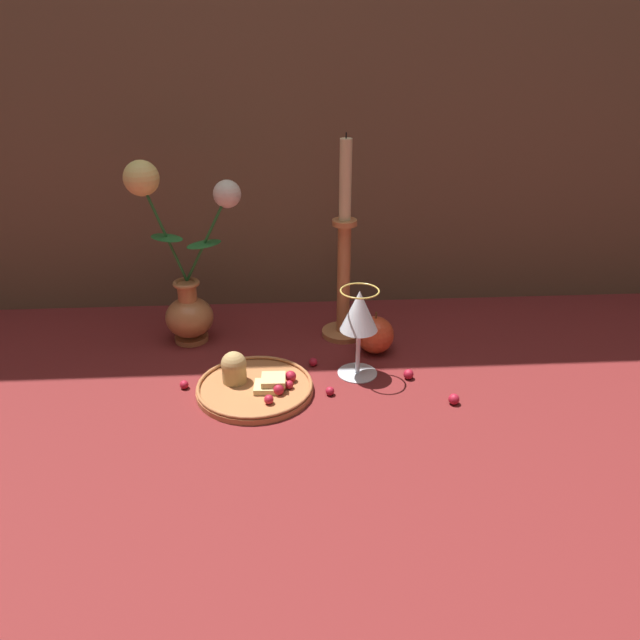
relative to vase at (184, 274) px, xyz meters
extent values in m
plane|color=maroon|center=(0.21, -0.13, -0.14)|extent=(2.40, 2.40, 0.00)
cylinder|color=#B77042|center=(0.00, 0.00, -0.13)|extent=(0.06, 0.06, 0.01)
ellipsoid|color=#B77042|center=(0.00, 0.00, -0.09)|extent=(0.09, 0.09, 0.08)
cylinder|color=#B77042|center=(0.00, 0.00, -0.04)|extent=(0.04, 0.04, 0.04)
torus|color=#B77042|center=(0.00, 0.00, -0.02)|extent=(0.05, 0.05, 0.01)
cylinder|color=#23662D|center=(-0.03, 0.00, 0.08)|extent=(0.07, 0.02, 0.20)
ellipsoid|color=#23662D|center=(-0.02, 0.00, 0.07)|extent=(0.08, 0.07, 0.00)
sphere|color=#EFD67A|center=(-0.06, 0.01, 0.18)|extent=(0.06, 0.06, 0.06)
cylinder|color=#23662D|center=(0.05, 0.00, 0.06)|extent=(0.09, 0.02, 0.17)
ellipsoid|color=#23662D|center=(0.04, 0.00, 0.06)|extent=(0.08, 0.08, 0.00)
sphere|color=silver|center=(0.09, 0.01, 0.15)|extent=(0.05, 0.05, 0.05)
cylinder|color=#B77042|center=(0.13, -0.20, -0.13)|extent=(0.20, 0.20, 0.01)
torus|color=#B77042|center=(0.13, -0.20, -0.12)|extent=(0.19, 0.19, 0.01)
cylinder|color=tan|center=(0.10, -0.18, -0.11)|extent=(0.04, 0.04, 0.03)
sphere|color=tan|center=(0.10, -0.18, -0.09)|extent=(0.04, 0.04, 0.04)
cube|color=#DBBC7A|center=(0.15, -0.21, -0.12)|extent=(0.04, 0.04, 0.01)
cube|color=#DBBC7A|center=(0.16, -0.20, -0.11)|extent=(0.04, 0.04, 0.01)
sphere|color=#AD192D|center=(0.16, -0.25, -0.12)|extent=(0.02, 0.02, 0.02)
sphere|color=#AD192D|center=(0.17, -0.22, -0.12)|extent=(0.02, 0.02, 0.02)
sphere|color=#AD192D|center=(0.19, -0.21, -0.12)|extent=(0.01, 0.01, 0.01)
sphere|color=#AD192D|center=(0.19, -0.18, -0.12)|extent=(0.02, 0.02, 0.02)
cylinder|color=silver|center=(0.31, -0.15, -0.13)|extent=(0.07, 0.07, 0.00)
cylinder|color=silver|center=(0.31, -0.15, -0.09)|extent=(0.01, 0.01, 0.08)
cone|color=silver|center=(0.31, -0.15, -0.01)|extent=(0.06, 0.06, 0.07)
cone|color=gold|center=(0.31, -0.15, -0.02)|extent=(0.06, 0.06, 0.05)
torus|color=gold|center=(0.31, -0.15, 0.02)|extent=(0.07, 0.07, 0.00)
cylinder|color=#B77042|center=(0.30, 0.00, -0.13)|extent=(0.08, 0.08, 0.01)
cylinder|color=#B77042|center=(0.30, 0.00, -0.02)|extent=(0.02, 0.02, 0.21)
cylinder|color=#B77042|center=(0.30, 0.00, 0.09)|extent=(0.05, 0.05, 0.01)
cylinder|color=beige|center=(0.30, 0.00, 0.17)|extent=(0.02, 0.02, 0.14)
cylinder|color=black|center=(0.30, 0.00, 0.25)|extent=(0.00, 0.00, 0.01)
sphere|color=#D14223|center=(0.35, -0.07, -0.10)|extent=(0.07, 0.07, 0.07)
cylinder|color=#4C3319|center=(0.35, -0.07, -0.06)|extent=(0.00, 0.00, 0.01)
sphere|color=#AD192D|center=(0.39, -0.17, -0.13)|extent=(0.02, 0.02, 0.02)
sphere|color=#AD192D|center=(0.45, -0.25, -0.13)|extent=(0.02, 0.02, 0.02)
sphere|color=#AD192D|center=(0.26, -0.21, -0.13)|extent=(0.01, 0.01, 0.01)
sphere|color=#AD192D|center=(0.01, -0.18, -0.13)|extent=(0.01, 0.01, 0.01)
sphere|color=#AD192D|center=(0.23, -0.12, -0.13)|extent=(0.02, 0.02, 0.02)
camera|label=1|loc=(0.19, -1.08, 0.43)|focal=35.00mm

